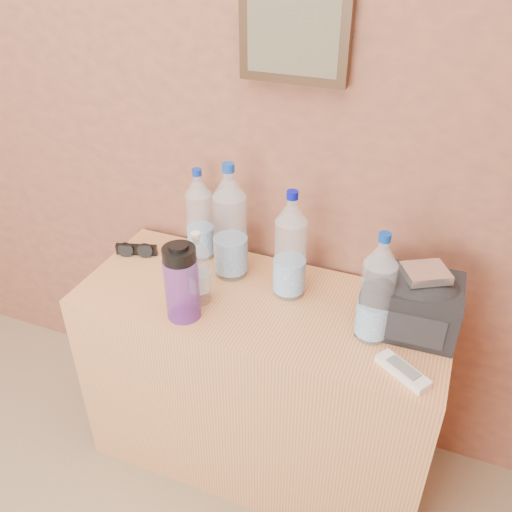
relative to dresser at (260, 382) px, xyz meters
The scene contains 12 objects.
picture_frame 1.08m from the dresser, 90.00° to the left, with size 0.30×0.03×0.25m, color #382311, non-canonical shape.
dresser is the anchor object (origin of this frame).
pet_large_a 0.58m from the dresser, 150.31° to the left, with size 0.08×0.08×0.31m.
pet_large_b 0.54m from the dresser, 145.34° to the left, with size 0.10×0.10×0.38m.
pet_large_c 0.51m from the dresser, 46.17° to the left, with size 0.09×0.09×0.34m.
pet_large_d 0.59m from the dresser, ahead, with size 0.09×0.09×0.32m.
pet_small 0.48m from the dresser, 158.14° to the right, with size 0.07×0.07×0.23m.
nalgene_bottle 0.52m from the dresser, 140.57° to the right, with size 0.10×0.10×0.24m.
sunglasses 0.61m from the dresser, behind, with size 0.14×0.05×0.04m, color black, non-canonical shape.
ac_remote 0.59m from the dresser, 18.70° to the right, with size 0.15×0.05×0.02m, color beige.
toiletry_bag 0.61m from the dresser, ahead, with size 0.26×0.18×0.17m, color black, non-canonical shape.
foil_packet 0.69m from the dresser, ahead, with size 0.11×0.09×0.02m, color white.
Camera 1 is at (0.91, 0.56, 1.68)m, focal length 38.00 mm.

